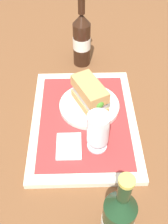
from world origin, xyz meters
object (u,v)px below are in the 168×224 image
Objects in this scene: beer_bottle at (118,220)px; plate at (89,106)px; second_bottle at (81,39)px; sandwich at (90,95)px; beer_glass at (98,131)px.

plate is at bearing -174.17° from beer_bottle.
sandwich is at bearing 4.67° from second_bottle.
beer_glass reaches higher than sandwich.
second_bottle is (-0.65, -0.06, 0.00)m from beer_bottle.
sandwich is 0.54× the size of second_bottle.
beer_bottle is (0.24, 0.02, 0.01)m from beer_glass.
plate is at bearing 4.40° from second_bottle.
beer_glass reaches higher than plate.
second_bottle is at bearing -174.75° from beer_bottle.
beer_glass is 0.24m from beer_bottle.
beer_bottle is at bearing 5.83° from plate.
beer_glass is at bearing 6.02° from plate.
beer_glass is (0.15, 0.02, 0.06)m from plate.
plate is 0.71× the size of beer_bottle.
beer_bottle is at bearing 5.71° from beer_glass.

